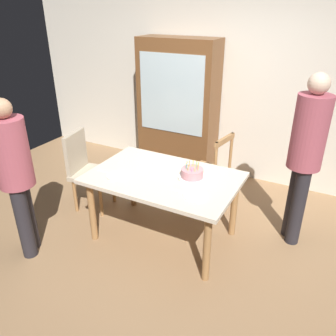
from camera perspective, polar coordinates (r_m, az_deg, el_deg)
name	(u,v)px	position (r m, az deg, el deg)	size (l,w,h in m)	color
ground	(164,236)	(3.76, -0.69, -11.36)	(6.40, 6.40, 0.00)	#93704C
back_wall	(228,84)	(4.80, 10.14, 13.81)	(6.40, 0.10, 2.60)	silver
dining_table	(164,184)	(3.41, -0.74, -2.71)	(1.48, 0.97, 0.74)	beige
birthday_cake	(192,174)	(3.32, 4.11, -0.95)	(0.28, 0.28, 0.17)	silver
plate_near_celebrant	(117,176)	(3.40, -8.57, -1.27)	(0.22, 0.22, 0.01)	white
plate_far_side	(167,166)	(3.57, -0.12, 0.41)	(0.22, 0.22, 0.01)	white
plate_near_guest	(196,196)	(3.02, 4.70, -4.74)	(0.22, 0.22, 0.01)	white
fork_near_celebrant	(106,172)	(3.50, -10.52, -0.63)	(0.18, 0.02, 0.01)	silver
fork_far_side	(155,163)	(3.65, -2.29, 0.93)	(0.18, 0.02, 0.01)	silver
fork_near_guest	(180,192)	(3.09, 2.04, -4.01)	(0.18, 0.02, 0.01)	silver
chair_spindle_back	(209,173)	(4.07, 7.02, -0.81)	(0.51, 0.51, 0.95)	#9E7042
chair_upholstered	(86,167)	(4.14, -13.78, 0.21)	(0.51, 0.51, 0.95)	tan
person_celebrant	(15,172)	(3.38, -24.41, -0.62)	(0.32, 0.32, 1.58)	#262328
person_guest	(306,152)	(3.48, 22.26, 2.49)	(0.32, 0.32, 1.76)	#262328
china_cabinet	(178,108)	(4.84, 1.72, 10.05)	(1.10, 0.45, 1.90)	brown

